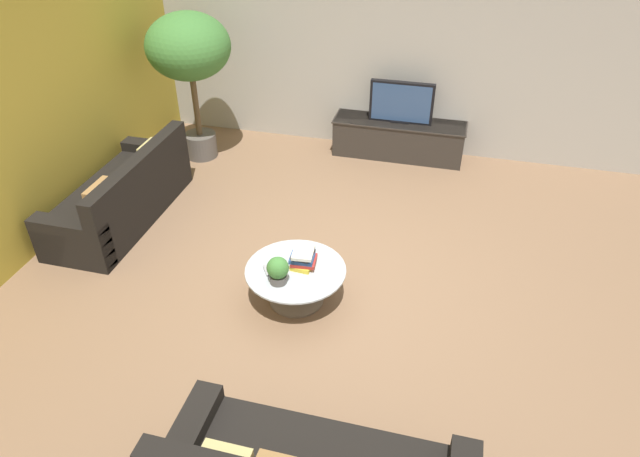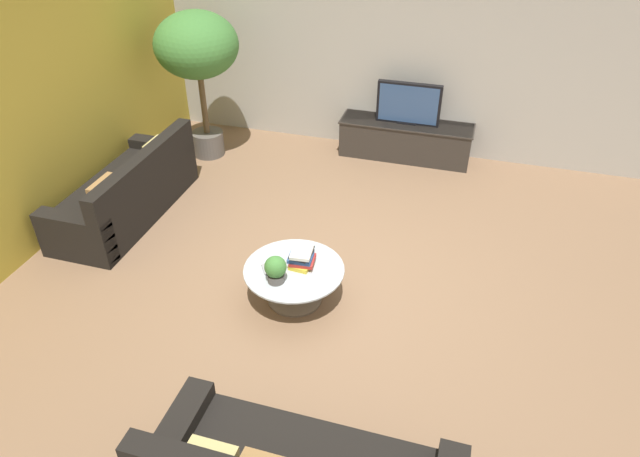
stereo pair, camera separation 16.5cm
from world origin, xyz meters
The scene contains 12 objects.
ground_plane centered at (0.00, 0.00, 0.00)m, with size 24.00×24.00×0.00m, color brown.
back_wall_stone centered at (0.00, 3.26, 1.50)m, with size 7.40×0.12×3.00m, color #A39E93.
side_wall_left centered at (-3.26, 0.20, 1.50)m, with size 0.12×7.40×3.00m, color gold.
media_console centered at (0.30, 2.94, 0.27)m, with size 1.83×0.50×0.52m.
television centered at (0.30, 2.94, 0.80)m, with size 0.86×0.13×0.57m.
coffee_table centered at (-0.23, -0.37, 0.27)m, with size 0.97×0.97×0.38m.
couch_by_wall centered at (-2.61, 0.53, 0.29)m, with size 0.84×2.05×0.84m.
potted_palm_tall centered at (-2.40, 2.24, 1.47)m, with size 1.09×1.09×1.99m.
potted_plant_tabletop centered at (-0.33, -0.59, 0.53)m, with size 0.21×0.21×0.27m.
book_stack centered at (-0.17, -0.31, 0.48)m, with size 0.26×0.27×0.18m.
remote_black centered at (-0.18, -0.06, 0.39)m, with size 0.04×0.16×0.02m, color black.
remote_silver centered at (-0.49, -0.47, 0.39)m, with size 0.04×0.16×0.02m, color gray.
Camera 1 is at (1.05, -4.41, 3.79)m, focal length 32.00 mm.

